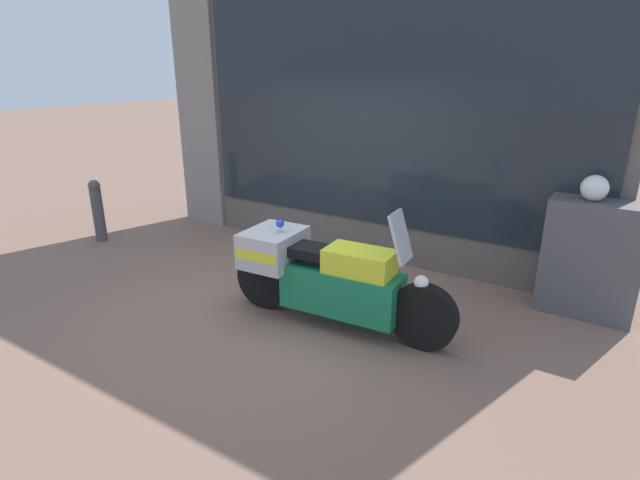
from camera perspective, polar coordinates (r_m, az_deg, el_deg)
The scene contains 7 objects.
ground_plane at distance 5.91m, azimuth -4.77°, elevation -6.85°, with size 60.00×60.00×0.00m, color #7A5B4C.
shop_building at distance 7.20m, azimuth 2.03°, elevation 15.24°, with size 6.65×0.55×4.16m.
window_display at distance 7.19m, azimuth 7.07°, elevation 2.03°, with size 5.38×0.30×2.02m.
paramedic_motorcycle at distance 5.20m, azimuth 0.38°, elevation -3.96°, with size 2.50×0.71×1.33m.
utility_cabinet at distance 6.08m, azimuth 28.54°, elevation -1.94°, with size 0.96×0.44×1.27m, color #4C4C51.
white_helmet at distance 5.87m, azimuth 28.89°, elevation 5.23°, with size 0.27×0.27×0.27m, color white.
street_bollard at distance 8.43m, azimuth -24.07°, elevation 3.20°, with size 0.18×0.18×0.96m.
Camera 1 is at (3.24, -4.20, 2.60)m, focal length 28.00 mm.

